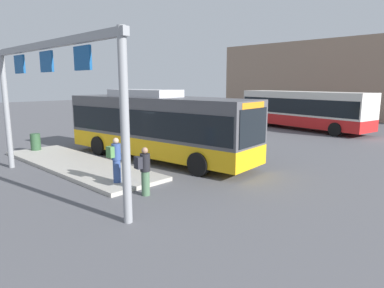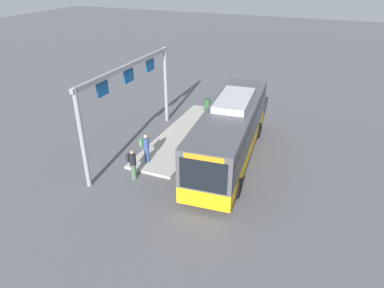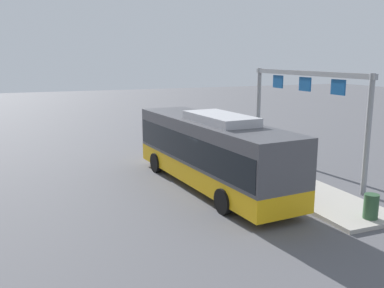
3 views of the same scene
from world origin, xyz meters
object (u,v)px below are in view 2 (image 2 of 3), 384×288
at_px(bus_main, 230,130).
at_px(person_boarding, 146,147).
at_px(trash_bin, 207,105).
at_px(person_waiting_near, 133,164).

distance_m(bus_main, person_boarding, 4.78).
bearing_deg(trash_bin, person_boarding, -3.18).
height_order(bus_main, person_boarding, bus_main).
xyz_separation_m(person_boarding, trash_bin, (-8.44, 0.47, -0.44)).
distance_m(bus_main, person_waiting_near, 5.70).
xyz_separation_m(bus_main, person_boarding, (2.44, -4.04, -0.76)).
xyz_separation_m(person_waiting_near, trash_bin, (-9.99, 0.38, -0.28)).
bearing_deg(bus_main, trash_bin, -154.05).
relative_size(bus_main, person_waiting_near, 6.53).
distance_m(bus_main, trash_bin, 7.08).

